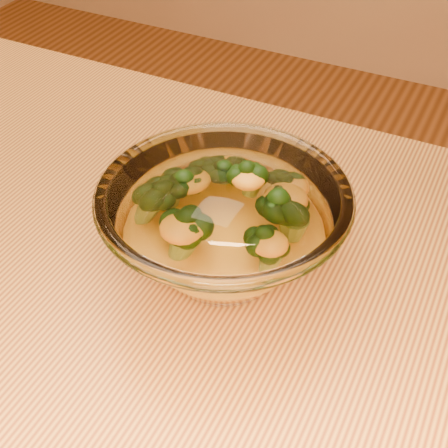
% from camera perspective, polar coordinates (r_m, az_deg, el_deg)
% --- Properties ---
extents(table, '(1.20, 0.80, 0.75)m').
position_cam_1_polar(table, '(0.59, -8.03, -17.25)').
color(table, '#C08B39').
rests_on(table, ground).
extents(glass_bowl, '(0.21, 0.21, 0.09)m').
position_cam_1_polar(glass_bowl, '(0.53, 0.00, -0.38)').
color(glass_bowl, white).
rests_on(glass_bowl, table).
extents(cheese_sauce, '(0.12, 0.12, 0.03)m').
position_cam_1_polar(cheese_sauce, '(0.54, 0.00, -1.95)').
color(cheese_sauce, orange).
rests_on(cheese_sauce, glass_bowl).
extents(broccoli_heap, '(0.15, 0.13, 0.07)m').
position_cam_1_polar(broccoli_heap, '(0.53, -0.04, 1.75)').
color(broccoli_heap, black).
rests_on(broccoli_heap, cheese_sauce).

